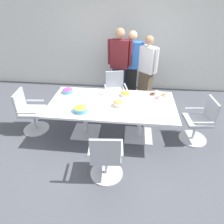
% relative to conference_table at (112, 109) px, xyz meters
% --- Properties ---
extents(ground_plane, '(10.00, 10.00, 0.01)m').
position_rel_conference_table_xyz_m(ground_plane, '(0.00, 0.00, -0.63)').
color(ground_plane, '#4C4F56').
extents(back_wall, '(8.00, 0.10, 2.80)m').
position_rel_conference_table_xyz_m(back_wall, '(0.00, 2.40, 0.77)').
color(back_wall, silver).
rests_on(back_wall, ground).
extents(conference_table, '(2.40, 1.20, 0.75)m').
position_rel_conference_table_xyz_m(conference_table, '(0.00, 0.00, 0.00)').
color(conference_table, silver).
rests_on(conference_table, ground).
extents(office_chair_0, '(0.58, 0.58, 0.91)m').
position_rel_conference_table_xyz_m(office_chair_0, '(-1.70, -0.02, -0.22)').
color(office_chair_0, silver).
rests_on(office_chair_0, ground).
extents(office_chair_1, '(0.59, 0.59, 0.91)m').
position_rel_conference_table_xyz_m(office_chair_1, '(0.03, -1.10, -0.22)').
color(office_chair_1, silver).
rests_on(office_chair_1, ground).
extents(office_chair_2, '(0.60, 0.60, 0.91)m').
position_rel_conference_table_xyz_m(office_chair_2, '(1.70, 0.02, -0.22)').
color(office_chair_2, silver).
rests_on(office_chair_2, ground).
extents(office_chair_3, '(0.66, 0.66, 0.91)m').
position_rel_conference_table_xyz_m(office_chair_3, '(-0.03, 1.10, -0.22)').
color(office_chair_3, silver).
rests_on(office_chair_3, ground).
extents(person_standing_0, '(0.62, 0.28, 1.82)m').
position_rel_conference_table_xyz_m(person_standing_0, '(0.02, 1.62, 0.33)').
color(person_standing_0, '#232842').
rests_on(person_standing_0, ground).
extents(person_standing_1, '(0.61, 0.23, 1.75)m').
position_rel_conference_table_xyz_m(person_standing_1, '(0.31, 1.74, 0.29)').
color(person_standing_1, black).
rests_on(person_standing_1, ground).
extents(person_standing_2, '(0.51, 0.46, 1.68)m').
position_rel_conference_table_xyz_m(person_standing_2, '(0.70, 1.59, 0.24)').
color(person_standing_2, brown).
rests_on(person_standing_2, ground).
extents(snack_bowl_candy_mix, '(0.23, 0.23, 0.09)m').
position_rel_conference_table_xyz_m(snack_bowl_candy_mix, '(-0.97, 0.35, 0.17)').
color(snack_bowl_candy_mix, '#4C9EC6').
rests_on(snack_bowl_candy_mix, conference_table).
extents(snack_bowl_cookies, '(0.21, 0.21, 0.10)m').
position_rel_conference_table_xyz_m(snack_bowl_cookies, '(0.13, -0.07, 0.18)').
color(snack_bowl_cookies, beige).
rests_on(snack_bowl_cookies, conference_table).
extents(snack_bowl_chips_yellow, '(0.26, 0.26, 0.11)m').
position_rel_conference_table_xyz_m(snack_bowl_chips_yellow, '(-0.53, -0.35, 0.18)').
color(snack_bowl_chips_yellow, '#4C9EC6').
rests_on(snack_bowl_chips_yellow, conference_table).
extents(snack_bowl_chips_orange, '(0.21, 0.21, 0.09)m').
position_rel_conference_table_xyz_m(snack_bowl_chips_orange, '(0.24, 0.34, 0.17)').
color(snack_bowl_chips_orange, beige).
rests_on(snack_bowl_chips_orange, conference_table).
extents(donut_platter, '(0.34, 0.34, 0.04)m').
position_rel_conference_table_xyz_m(donut_platter, '(0.90, 0.41, 0.14)').
color(donut_platter, white).
rests_on(donut_platter, conference_table).
extents(plate_stack, '(0.21, 0.21, 0.03)m').
position_rel_conference_table_xyz_m(plate_stack, '(-0.20, 0.40, 0.14)').
color(plate_stack, white).
rests_on(plate_stack, conference_table).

